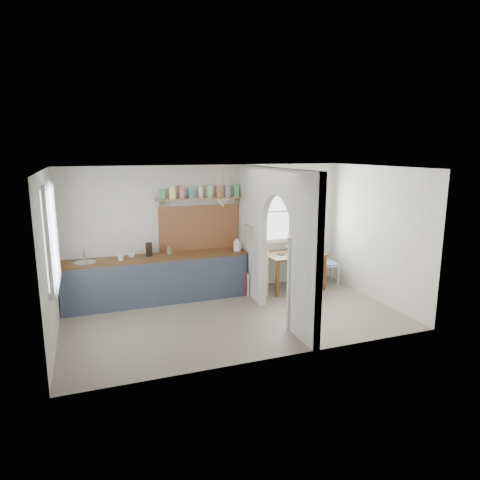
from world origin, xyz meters
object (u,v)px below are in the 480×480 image
object	(u,v)px
dining_table	(293,271)
kettle	(237,245)
chair_right	(327,263)
chair_left	(256,271)
vase	(289,247)

from	to	relation	value
dining_table	kettle	bearing A→B (deg)	172.29
chair_right	kettle	world-z (taller)	kettle
kettle	dining_table	bearing A→B (deg)	-11.95
dining_table	chair_left	size ratio (longest dim) A/B	1.31
chair_left	vase	distance (m)	1.02
chair_left	kettle	distance (m)	0.66
chair_right	chair_left	bearing A→B (deg)	103.64
kettle	vase	size ratio (longest dim) A/B	1.38
chair_left	chair_right	world-z (taller)	chair_left
vase	kettle	bearing A→B (deg)	-172.78
kettle	vase	distance (m)	1.27
kettle	vase	xyz separation A→B (m)	(1.25, 0.16, -0.17)
dining_table	chair_left	xyz separation A→B (m)	(-0.86, -0.04, 0.09)
chair_right	kettle	xyz separation A→B (m)	(-2.06, 0.06, 0.55)
dining_table	kettle	xyz separation A→B (m)	(-1.21, 0.09, 0.63)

